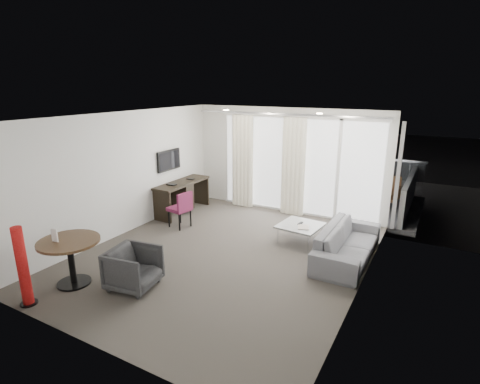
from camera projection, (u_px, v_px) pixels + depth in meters
The scene contains 28 objects.
floor at pixel (225, 255), 7.13m from camera, with size 5.00×6.00×0.00m, color #443F38.
ceiling at pixel (223, 117), 6.41m from camera, with size 5.00×6.00×0.00m, color white.
wall_left at pixel (123, 174), 7.93m from camera, with size 0.00×6.00×2.60m, color silver.
wall_right at pixel (366, 211), 5.61m from camera, with size 0.00×6.00×2.60m, color silver.
wall_front at pixel (87, 252), 4.25m from camera, with size 5.00×0.00×2.60m, color silver.
window_panel at pixel (298, 166), 9.17m from camera, with size 4.00×0.02×2.38m, color white, non-canonical shape.
window_frame at pixel (297, 166), 9.16m from camera, with size 4.10×0.06×2.44m, color white, non-canonical shape.
curtain_left at pixel (243, 162), 9.70m from camera, with size 0.60×0.20×2.38m, color white, non-canonical shape.
curtain_right at pixel (293, 167), 9.05m from camera, with size 0.60×0.20×2.38m, color white, non-canonical shape.
curtain_track at pixel (285, 114), 8.82m from camera, with size 4.80×0.04×0.04m, color #B2B2B7, non-canonical shape.
downlight_a at pixel (226, 110), 8.18m from camera, with size 0.12×0.12×0.02m, color #FFE0B2.
downlight_b at pixel (320, 114), 7.20m from camera, with size 0.12×0.12×0.02m, color #FFE0B2.
desk at pixel (183, 197), 9.42m from camera, with size 0.53×1.68×0.79m, color black, non-canonical shape.
tv at pixel (169, 160), 9.12m from camera, with size 0.05×0.80×0.50m, color black, non-canonical shape.
desk_chair at pixel (179, 209), 8.44m from camera, with size 0.46×0.43×0.84m, color maroon, non-canonical shape.
round_table at pixel (72, 262), 6.01m from camera, with size 0.95×0.95×0.76m, color #3E2917, non-canonical shape.
menu_card at pixel (56, 244), 5.87m from camera, with size 0.11×0.02×0.21m, color white, non-canonical shape.
red_lamp at pixel (23, 267), 5.38m from camera, with size 0.24×0.24×1.22m, color #A21211.
tub_armchair at pixel (134, 268), 5.92m from camera, with size 0.71×0.73×0.66m, color #2B2B2D.
coffee_table at pixel (300, 233), 7.71m from camera, with size 0.81×0.81×0.37m, color gray, non-canonical shape.
remote at pixel (300, 224), 7.71m from camera, with size 0.05×0.17×0.02m, color black, non-canonical shape.
magazine at pixel (304, 228), 7.51m from camera, with size 0.20×0.26×0.01m, color gray, non-canonical shape.
sofa at pixel (348, 243), 6.91m from camera, with size 2.12×0.83×0.62m, color slate.
terrace_slab at pixel (314, 199), 10.79m from camera, with size 5.60×3.00×0.12m, color #4D4D50.
rattan_chair_a at pixel (345, 191), 9.90m from camera, with size 0.56×0.56×0.82m, color brown, non-canonical shape.
rattan_chair_b at pixel (388, 192), 9.86m from camera, with size 0.54×0.54×0.79m, color brown, non-canonical shape.
rattan_table at pixel (366, 201), 9.53m from camera, with size 0.53×0.53×0.53m, color brown, non-canonical shape.
balustrade at pixel (330, 170), 11.86m from camera, with size 5.50×0.06×1.05m, color #B2B2B7, non-canonical shape.
Camera 1 is at (3.41, -5.56, 3.14)m, focal length 28.00 mm.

